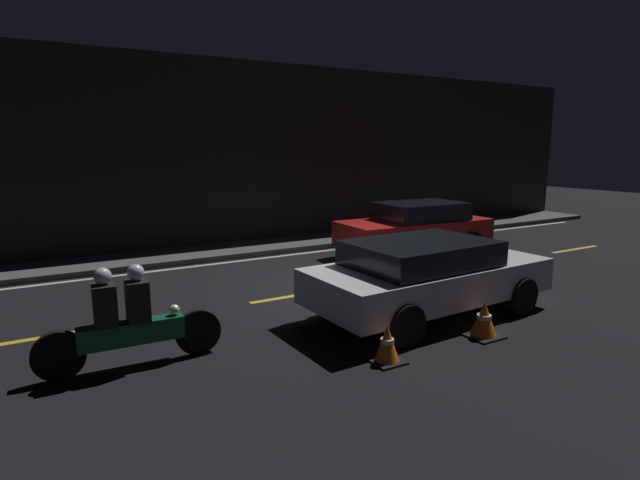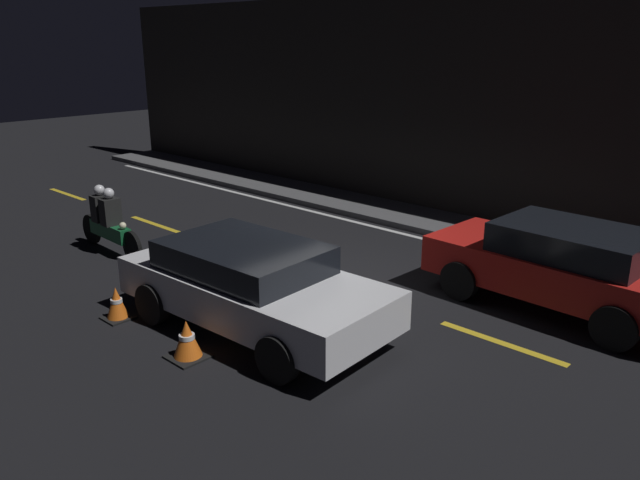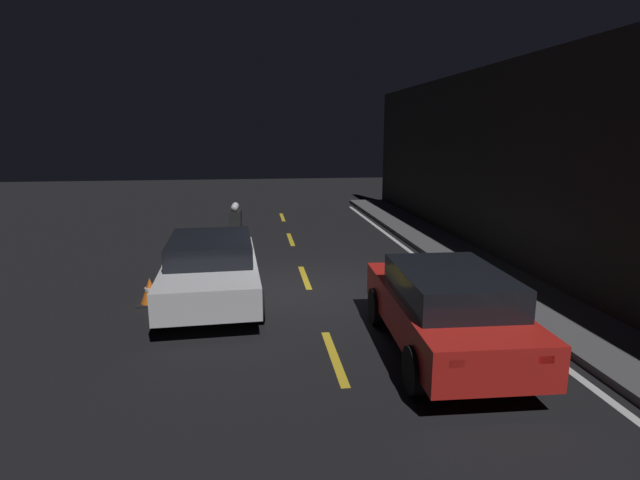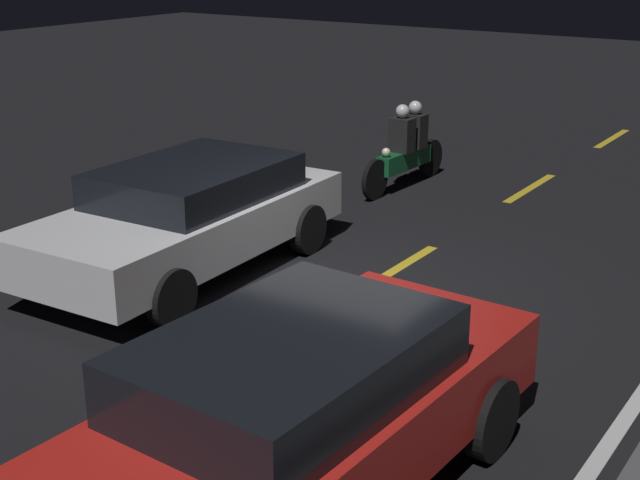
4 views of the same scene
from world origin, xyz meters
name	(u,v)px [view 2 (image 2 of 4)]	position (x,y,z in m)	size (l,w,h in m)	color
ground_plane	(325,282)	(0.00, 0.00, 0.00)	(56.00, 56.00, 0.00)	black
raised_curb	(455,227)	(0.00, 4.51, 0.07)	(28.00, 1.69, 0.14)	#4C4C4F
building_front	(485,111)	(0.00, 5.51, 2.66)	(28.00, 0.30, 5.32)	black
lane_dash_a	(67,194)	(-10.00, 0.00, 0.00)	(2.00, 0.14, 0.01)	gold
lane_dash_b	(156,224)	(-5.50, 0.00, 0.00)	(2.00, 0.14, 0.01)	gold
lane_dash_c	(287,269)	(-1.00, 0.00, 0.00)	(2.00, 0.14, 0.01)	gold
lane_dash_d	(501,343)	(3.50, 0.00, 0.00)	(2.00, 0.14, 0.01)	gold
lane_solid_kerb	(429,240)	(0.00, 3.42, 0.00)	(25.20, 0.14, 0.01)	silver
sedan_white	(252,283)	(0.44, -2.12, 0.73)	(4.43, 2.14, 1.33)	silver
taxi_red	(561,264)	(3.55, 1.78, 0.77)	(4.21, 1.99, 1.42)	red
motorcycle	(108,222)	(-4.45, -1.76, 0.65)	(2.40, 0.39, 1.39)	black
traffic_cone_near	(117,303)	(-1.37, -3.37, 0.26)	(0.43, 0.43, 0.53)	black
traffic_cone_mid	(187,340)	(0.50, -3.37, 0.27)	(0.52, 0.52, 0.56)	black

